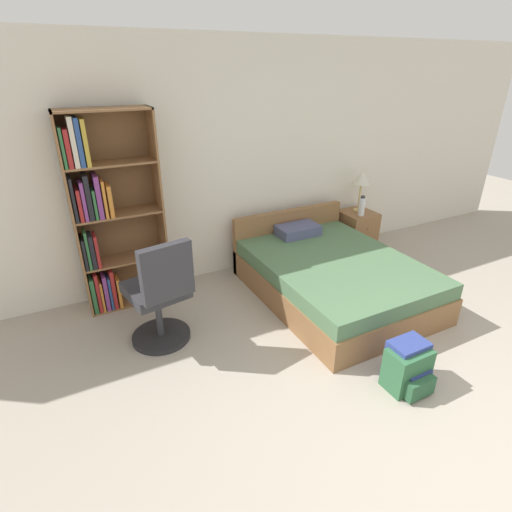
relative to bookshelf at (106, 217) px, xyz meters
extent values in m
plane|color=#A39989|center=(1.59, -2.99, -0.97)|extent=(14.00, 14.00, 0.00)
cube|color=silver|center=(1.59, 0.24, 0.33)|extent=(9.00, 0.06, 2.60)
cube|color=brown|center=(-0.29, 0.00, 0.01)|extent=(0.02, 0.32, 1.96)
cube|color=brown|center=(0.53, 0.00, 0.01)|extent=(0.02, 0.32, 1.96)
cube|color=brown|center=(0.12, 0.15, 0.01)|extent=(0.84, 0.01, 1.96)
cube|color=brown|center=(0.12, 0.00, -0.96)|extent=(0.80, 0.31, 0.02)
cube|color=#2D6638|center=(-0.25, -0.06, -0.76)|extent=(0.04, 0.20, 0.38)
cube|color=maroon|center=(-0.21, -0.05, -0.74)|extent=(0.03, 0.21, 0.42)
cube|color=orange|center=(-0.17, -0.04, -0.79)|extent=(0.02, 0.23, 0.33)
cube|color=#7A387F|center=(-0.13, -0.05, -0.76)|extent=(0.04, 0.22, 0.38)
cube|color=navy|center=(-0.09, -0.06, -0.78)|extent=(0.02, 0.18, 0.36)
cube|color=maroon|center=(-0.06, -0.03, -0.74)|extent=(0.04, 0.24, 0.42)
cube|color=orange|center=(-0.01, -0.06, -0.79)|extent=(0.03, 0.18, 0.32)
cube|color=brown|center=(0.12, 0.00, -0.47)|extent=(0.80, 0.31, 0.02)
cube|color=black|center=(-0.26, -0.03, -0.31)|extent=(0.03, 0.24, 0.31)
cube|color=#2D6638|center=(-0.22, -0.06, -0.27)|extent=(0.03, 0.19, 0.38)
cube|color=black|center=(-0.18, -0.06, -0.29)|extent=(0.04, 0.19, 0.34)
cube|color=maroon|center=(-0.14, -0.06, -0.30)|extent=(0.03, 0.18, 0.33)
cube|color=brown|center=(0.12, 0.00, 0.02)|extent=(0.80, 0.31, 0.02)
cube|color=black|center=(-0.26, -0.06, 0.23)|extent=(0.03, 0.19, 0.41)
cube|color=maroon|center=(-0.21, -0.03, 0.18)|extent=(0.03, 0.25, 0.30)
cube|color=#7A387F|center=(-0.17, -0.05, 0.21)|extent=(0.03, 0.20, 0.36)
cube|color=black|center=(-0.13, -0.05, 0.24)|extent=(0.04, 0.20, 0.42)
cube|color=#2D6638|center=(-0.09, -0.03, 0.17)|extent=(0.02, 0.25, 0.28)
cube|color=#7A387F|center=(-0.04, -0.03, 0.23)|extent=(0.04, 0.25, 0.40)
cube|color=orange|center=(0.00, -0.04, 0.20)|extent=(0.03, 0.23, 0.35)
cube|color=orange|center=(0.05, -0.05, 0.18)|extent=(0.04, 0.22, 0.30)
cube|color=brown|center=(0.12, 0.00, 0.51)|extent=(0.80, 0.31, 0.02)
cube|color=#2D6638|center=(-0.26, -0.06, 0.69)|extent=(0.03, 0.19, 0.34)
cube|color=maroon|center=(-0.22, -0.06, 0.68)|extent=(0.04, 0.19, 0.33)
cube|color=beige|center=(-0.17, -0.04, 0.73)|extent=(0.04, 0.22, 0.43)
cube|color=navy|center=(-0.12, -0.04, 0.72)|extent=(0.04, 0.22, 0.41)
cube|color=gold|center=(-0.07, -0.04, 0.72)|extent=(0.04, 0.23, 0.40)
cube|color=brown|center=(0.12, 0.00, 0.98)|extent=(0.84, 0.32, 0.02)
cube|color=brown|center=(2.11, -0.93, -0.83)|extent=(1.49, 2.00, 0.29)
cube|color=#4C704C|center=(2.11, -0.93, -0.60)|extent=(1.46, 1.96, 0.16)
cube|color=brown|center=(2.11, 0.03, -0.62)|extent=(1.49, 0.08, 0.70)
cube|color=#4C5175|center=(2.11, -0.18, -0.46)|extent=(0.50, 0.30, 0.12)
cylinder|color=#232326|center=(0.23, -0.80, -0.95)|extent=(0.54, 0.54, 0.04)
cylinder|color=#333338|center=(0.23, -0.80, -0.72)|extent=(0.06, 0.06, 0.43)
cube|color=#2D2D33|center=(0.23, -0.80, -0.46)|extent=(0.56, 0.56, 0.10)
cube|color=#2D2D33|center=(0.28, -1.08, -0.17)|extent=(0.45, 0.16, 0.48)
cube|color=brown|center=(3.12, -0.07, -0.70)|extent=(0.42, 0.43, 0.54)
sphere|color=tan|center=(3.12, -0.29, -0.60)|extent=(0.02, 0.02, 0.02)
cylinder|color=tan|center=(3.15, -0.02, -0.42)|extent=(0.12, 0.12, 0.02)
cylinder|color=tan|center=(3.15, -0.02, -0.24)|extent=(0.02, 0.02, 0.35)
cone|color=beige|center=(3.15, -0.02, 0.02)|extent=(0.23, 0.23, 0.16)
cylinder|color=silver|center=(3.07, -0.17, -0.32)|extent=(0.08, 0.08, 0.23)
cylinder|color=#2D2D33|center=(3.07, -0.17, -0.19)|extent=(0.05, 0.05, 0.03)
cube|color=navy|center=(1.81, -2.24, -0.78)|extent=(0.29, 0.20, 0.38)
cube|color=navy|center=(1.81, -2.38, -0.87)|extent=(0.22, 0.07, 0.17)
cube|color=#2D603D|center=(1.78, -2.29, -0.80)|extent=(0.33, 0.22, 0.34)
cube|color=#275234|center=(1.78, -2.43, -0.88)|extent=(0.25, 0.08, 0.16)
camera|label=1|loc=(-0.37, -3.90, 1.33)|focal=28.00mm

